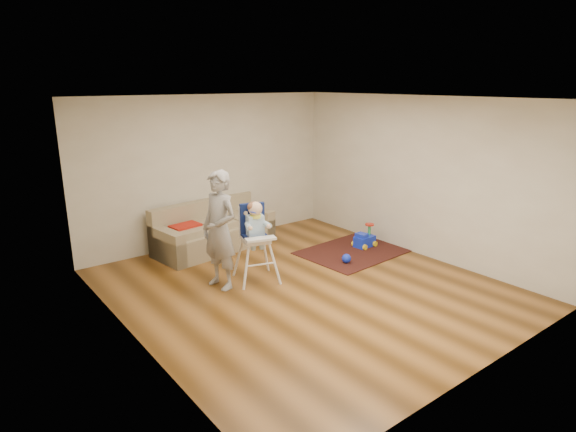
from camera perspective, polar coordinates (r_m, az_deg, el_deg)
ground at (r=7.14m, az=1.99°, el=-8.44°), size 5.50×5.50×0.00m
room_envelope at (r=7.01m, az=-0.63°, el=7.12°), size 5.04×5.52×2.72m
sofa at (r=8.69m, az=-8.70°, el=-1.22°), size 2.26×1.16×0.84m
side_table at (r=8.58m, az=-12.55°, el=-2.76°), size 0.52×0.52×0.52m
area_rug at (r=8.63m, az=7.72°, el=-4.18°), size 1.87×1.45×0.01m
ride_on_toy at (r=8.83m, az=9.09°, el=-2.31°), size 0.39×0.29×0.41m
toy_ball at (r=8.04m, az=6.94°, el=-5.02°), size 0.15×0.15×0.15m
high_chair at (r=7.20m, az=-3.84°, el=-3.19°), size 0.71×0.71×1.24m
adult at (r=6.94m, az=-8.11°, el=-1.68°), size 0.53×0.70×1.73m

